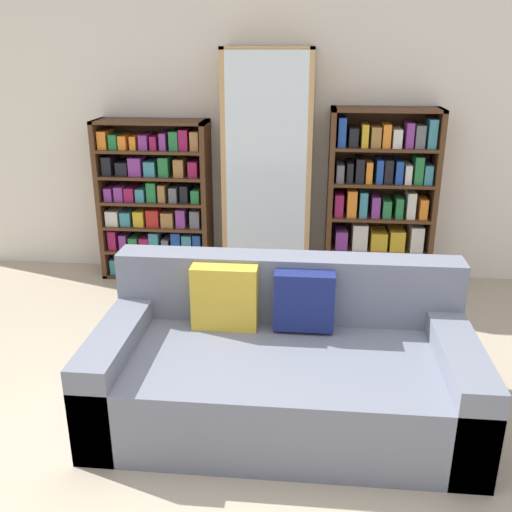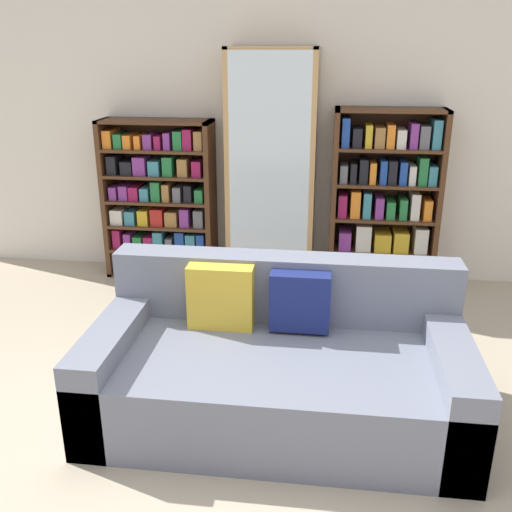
# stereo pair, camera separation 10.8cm
# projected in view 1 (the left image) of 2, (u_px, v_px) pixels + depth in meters

# --- Properties ---
(ground_plane) EXTENTS (16.00, 16.00, 0.00)m
(ground_plane) POSITION_uv_depth(u_px,v_px,m) (265.00, 492.00, 2.54)
(ground_plane) COLOR tan
(wall_back) EXTENTS (6.08, 0.06, 2.70)m
(wall_back) POSITION_uv_depth(u_px,v_px,m) (293.00, 115.00, 4.61)
(wall_back) COLOR silver
(wall_back) RESTS_ON ground
(couch) EXTENTS (1.93, 0.99, 0.78)m
(couch) POSITION_uv_depth(u_px,v_px,m) (283.00, 367.00, 3.03)
(couch) COLOR slate
(couch) RESTS_ON ground
(bookshelf_left) EXTENTS (0.92, 0.32, 1.32)m
(bookshelf_left) POSITION_uv_depth(u_px,v_px,m) (156.00, 203.00, 4.77)
(bookshelf_left) COLOR #4C2D19
(bookshelf_left) RESTS_ON ground
(display_cabinet) EXTENTS (0.70, 0.36, 1.87)m
(display_cabinet) POSITION_uv_depth(u_px,v_px,m) (268.00, 171.00, 4.57)
(display_cabinet) COLOR tan
(display_cabinet) RESTS_ON ground
(bookshelf_right) EXTENTS (0.85, 0.32, 1.43)m
(bookshelf_right) POSITION_uv_depth(u_px,v_px,m) (380.00, 202.00, 4.58)
(bookshelf_right) COLOR #4C2D19
(bookshelf_right) RESTS_ON ground
(wine_bottle) EXTENTS (0.08, 0.08, 0.35)m
(wine_bottle) POSITION_uv_depth(u_px,v_px,m) (330.00, 289.00, 4.31)
(wine_bottle) COLOR #143819
(wine_bottle) RESTS_ON ground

